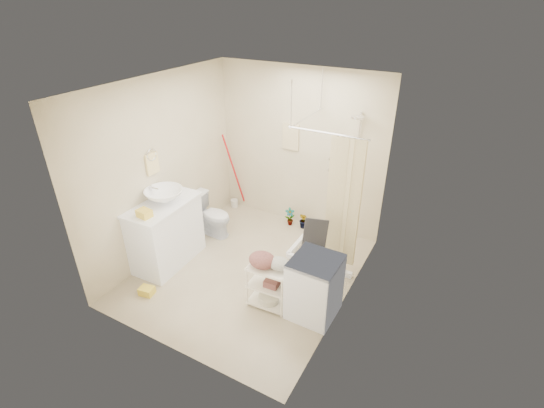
{
  "coord_description": "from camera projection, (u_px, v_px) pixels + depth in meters",
  "views": [
    {
      "loc": [
        2.46,
        -3.78,
        3.54
      ],
      "look_at": [
        0.24,
        0.25,
        1.03
      ],
      "focal_mm": 26.0,
      "sensor_mm": 36.0,
      "label": 1
    }
  ],
  "objects": [
    {
      "name": "floor",
      "position": [
        249.0,
        270.0,
        5.65
      ],
      "size": [
        3.2,
        3.2,
        0.0
      ],
      "primitive_type": "plane",
      "color": "tan",
      "rests_on": "ground"
    },
    {
      "name": "ceiling",
      "position": [
        242.0,
        85.0,
        4.4
      ],
      "size": [
        2.8,
        3.2,
        0.04
      ],
      "primitive_type": "cube",
      "color": "silver",
      "rests_on": "ground"
    },
    {
      "name": "wall_back",
      "position": [
        299.0,
        150.0,
        6.25
      ],
      "size": [
        2.8,
        0.04,
        2.6
      ],
      "primitive_type": "cube",
      "color": "beige",
      "rests_on": "ground"
    },
    {
      "name": "wall_front",
      "position": [
        157.0,
        254.0,
        3.79
      ],
      "size": [
        2.8,
        0.04,
        2.6
      ],
      "primitive_type": "cube",
      "color": "beige",
      "rests_on": "ground"
    },
    {
      "name": "wall_left",
      "position": [
        163.0,
        168.0,
        5.61
      ],
      "size": [
        0.04,
        3.2,
        2.6
      ],
      "primitive_type": "cube",
      "color": "beige",
      "rests_on": "ground"
    },
    {
      "name": "wall_right",
      "position": [
        351.0,
        216.0,
        4.43
      ],
      "size": [
        0.04,
        3.2,
        2.6
      ],
      "primitive_type": "cube",
      "color": "beige",
      "rests_on": "ground"
    },
    {
      "name": "vanity",
      "position": [
        166.0,
        233.0,
        5.63
      ],
      "size": [
        0.66,
        1.12,
        0.96
      ],
      "primitive_type": "cube",
      "rotation": [
        0.0,
        0.0,
        0.04
      ],
      "color": "silver",
      "rests_on": "ground"
    },
    {
      "name": "sink",
      "position": [
        164.0,
        196.0,
        5.4
      ],
      "size": [
        0.64,
        0.64,
        0.18
      ],
      "primitive_type": "imported",
      "rotation": [
        0.0,
        0.0,
        0.24
      ],
      "color": "white",
      "rests_on": "vanity"
    },
    {
      "name": "counter_basket",
      "position": [
        144.0,
        213.0,
        5.05
      ],
      "size": [
        0.2,
        0.16,
        0.1
      ],
      "primitive_type": "cube",
      "rotation": [
        0.0,
        0.0,
        -0.11
      ],
      "color": "gold",
      "rests_on": "vanity"
    },
    {
      "name": "floor_basket",
      "position": [
        147.0,
        290.0,
        5.18
      ],
      "size": [
        0.3,
        0.25,
        0.14
      ],
      "primitive_type": "cube",
      "rotation": [
        0.0,
        0.0,
        0.17
      ],
      "color": "yellow",
      "rests_on": "ground"
    },
    {
      "name": "toilet",
      "position": [
        212.0,
        215.0,
        6.35
      ],
      "size": [
        0.69,
        0.42,
        0.69
      ],
      "primitive_type": "imported",
      "rotation": [
        0.0,
        0.0,
        1.51
      ],
      "color": "silver",
      "rests_on": "ground"
    },
    {
      "name": "mop",
      "position": [
        233.0,
        172.0,
        6.97
      ],
      "size": [
        0.14,
        0.14,
        1.41
      ],
      "primitive_type": null,
      "rotation": [
        0.0,
        0.0,
        -0.06
      ],
      "color": "red",
      "rests_on": "ground"
    },
    {
      "name": "potted_plant_a",
      "position": [
        290.0,
        217.0,
        6.66
      ],
      "size": [
        0.2,
        0.19,
        0.32
      ],
      "primitive_type": "imported",
      "rotation": [
        0.0,
        0.0,
        0.68
      ],
      "color": "#9C4830",
      "rests_on": "ground"
    },
    {
      "name": "potted_plant_b",
      "position": [
        304.0,
        220.0,
        6.58
      ],
      "size": [
        0.21,
        0.2,
        0.29
      ],
      "primitive_type": "imported",
      "rotation": [
        0.0,
        0.0,
        -0.57
      ],
      "color": "brown",
      "rests_on": "ground"
    },
    {
      "name": "hanging_towel",
      "position": [
        291.0,
        137.0,
        6.2
      ],
      "size": [
        0.28,
        0.03,
        0.42
      ],
      "primitive_type": "cube",
      "color": "beige",
      "rests_on": "wall_back"
    },
    {
      "name": "towel_ring",
      "position": [
        152.0,
        162.0,
        5.37
      ],
      "size": [
        0.04,
        0.22,
        0.34
      ],
      "primitive_type": null,
      "color": "#FBE091",
      "rests_on": "wall_left"
    },
    {
      "name": "tp_holder",
      "position": [
        172.0,
        203.0,
        5.91
      ],
      "size": [
        0.08,
        0.12,
        0.14
      ],
      "primitive_type": null,
      "color": "white",
      "rests_on": "wall_left"
    },
    {
      "name": "shower",
      "position": [
        336.0,
        189.0,
        5.59
      ],
      "size": [
        1.1,
        1.1,
        2.1
      ],
      "primitive_type": null,
      "color": "white",
      "rests_on": "ground"
    },
    {
      "name": "shampoo_bottle_a",
      "position": [
        334.0,
        149.0,
        5.89
      ],
      "size": [
        0.1,
        0.1,
        0.24
      ],
      "primitive_type": "imported",
      "rotation": [
        0.0,
        0.0,
        0.11
      ],
      "color": "silver",
      "rests_on": "shower"
    },
    {
      "name": "shampoo_bottle_b",
      "position": [
        344.0,
        153.0,
        5.83
      ],
      "size": [
        0.11,
        0.11,
        0.18
      ],
      "primitive_type": "imported",
      "rotation": [
        0.0,
        0.0,
        -0.34
      ],
      "color": "#325595",
      "rests_on": "shower"
    },
    {
      "name": "washing_machine",
      "position": [
        314.0,
        287.0,
        4.73
      ],
      "size": [
        0.56,
        0.58,
        0.8
      ],
      "primitive_type": "cube",
      "rotation": [
        0.0,
        0.0,
        -0.02
      ],
      "color": "white",
      "rests_on": "ground"
    },
    {
      "name": "laundry_rack",
      "position": [
        269.0,
        283.0,
        4.87
      ],
      "size": [
        0.52,
        0.33,
        0.7
      ],
      "primitive_type": null,
      "rotation": [
        0.0,
        0.0,
        0.05
      ],
      "color": "white",
      "rests_on": "ground"
    },
    {
      "name": "ironing_board",
      "position": [
        312.0,
        257.0,
        5.03
      ],
      "size": [
        0.3,
        0.22,
        1.06
      ],
      "primitive_type": null,
      "rotation": [
        0.0,
        0.0,
        0.51
      ],
      "color": "black",
      "rests_on": "ground"
    }
  ]
}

